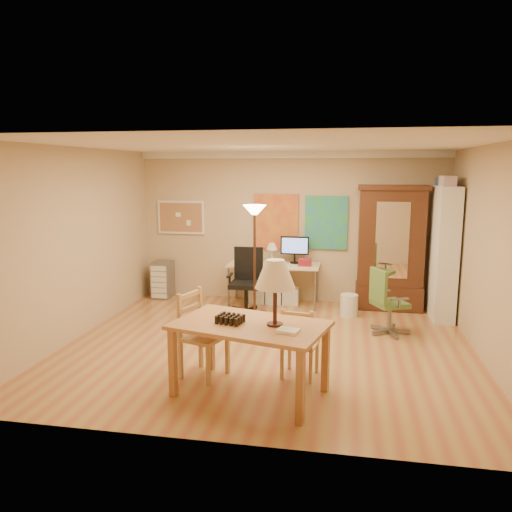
% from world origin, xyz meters
% --- Properties ---
extents(floor, '(5.50, 5.50, 0.00)m').
position_xyz_m(floor, '(0.00, 0.00, 0.00)').
color(floor, '#A45D3A').
rests_on(floor, ground).
extents(crown_molding, '(5.50, 0.08, 0.12)m').
position_xyz_m(crown_molding, '(0.00, 2.46, 2.64)').
color(crown_molding, white).
rests_on(crown_molding, floor).
extents(corkboard, '(0.90, 0.04, 0.62)m').
position_xyz_m(corkboard, '(-2.05, 2.47, 1.50)').
color(corkboard, tan).
rests_on(corkboard, floor).
extents(art_panel_left, '(0.80, 0.04, 1.00)m').
position_xyz_m(art_panel_left, '(-0.25, 2.47, 1.45)').
color(art_panel_left, gold).
rests_on(art_panel_left, floor).
extents(art_panel_right, '(0.75, 0.04, 0.95)m').
position_xyz_m(art_panel_right, '(0.65, 2.47, 1.45)').
color(art_panel_right, teal).
rests_on(art_panel_right, floor).
extents(dining_table, '(1.76, 1.31, 1.48)m').
position_xyz_m(dining_table, '(0.14, -1.49, 0.94)').
color(dining_table, '#976131').
rests_on(dining_table, floor).
extents(ladder_chair_back, '(0.44, 0.43, 0.84)m').
position_xyz_m(ladder_chair_back, '(0.52, -0.96, 0.39)').
color(ladder_chair_back, '#B17E51').
rests_on(ladder_chair_back, floor).
extents(ladder_chair_left, '(0.57, 0.58, 1.01)m').
position_xyz_m(ladder_chair_left, '(-0.61, -1.12, 0.47)').
color(ladder_chair_left, '#B17E51').
rests_on(ladder_chair_left, floor).
extents(torchiere_lamp, '(0.34, 0.34, 1.88)m').
position_xyz_m(torchiere_lamp, '(-0.31, 0.66, 1.51)').
color(torchiere_lamp, '#42271A').
rests_on(torchiere_lamp, floor).
extents(computer_desk, '(1.61, 0.70, 1.22)m').
position_xyz_m(computer_desk, '(-0.21, 2.16, 0.45)').
color(computer_desk, beige).
rests_on(computer_desk, floor).
extents(office_chair_black, '(0.68, 0.68, 1.10)m').
position_xyz_m(office_chair_black, '(-0.59, 1.45, 0.30)').
color(office_chair_black, black).
rests_on(office_chair_black, floor).
extents(office_chair_green, '(0.60, 0.60, 0.98)m').
position_xyz_m(office_chair_green, '(1.64, 0.83, 0.26)').
color(office_chair_green, slate).
rests_on(office_chair_green, floor).
extents(drawer_cart, '(0.34, 0.41, 0.69)m').
position_xyz_m(drawer_cart, '(-2.36, 2.23, 0.34)').
color(drawer_cart, slate).
rests_on(drawer_cart, floor).
extents(armoire, '(1.16, 0.55, 2.13)m').
position_xyz_m(armoire, '(1.76, 2.24, 0.93)').
color(armoire, '#39210F').
rests_on(armoire, floor).
extents(bookshelf, '(0.32, 0.85, 2.13)m').
position_xyz_m(bookshelf, '(2.55, 1.80, 1.06)').
color(bookshelf, white).
rests_on(bookshelf, floor).
extents(wastebin, '(0.29, 0.29, 0.36)m').
position_xyz_m(wastebin, '(1.09, 1.63, 0.18)').
color(wastebin, silver).
rests_on(wastebin, floor).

